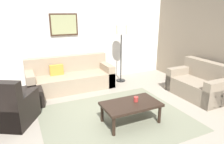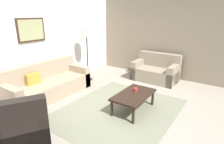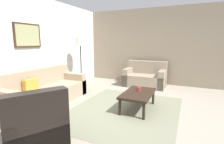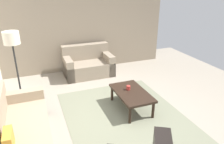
# 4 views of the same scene
# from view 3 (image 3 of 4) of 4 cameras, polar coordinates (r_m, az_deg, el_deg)

# --- Properties ---
(ground_plane) EXTENTS (8.00, 8.00, 0.00)m
(ground_plane) POSITION_cam_3_polar(r_m,az_deg,el_deg) (4.06, 4.17, -12.68)
(ground_plane) COLOR gray
(rear_partition) EXTENTS (6.00, 0.12, 2.80)m
(rear_partition) POSITION_cam_3_polar(r_m,az_deg,el_deg) (5.24, -23.56, 7.40)
(rear_partition) COLOR silver
(rear_partition) RESTS_ON ground_plane
(stone_feature_panel) EXTENTS (0.12, 5.20, 2.80)m
(stone_feature_panel) POSITION_cam_3_polar(r_m,az_deg,el_deg) (6.65, 13.47, 8.34)
(stone_feature_panel) COLOR gray
(stone_feature_panel) RESTS_ON ground_plane
(area_rug) EXTENTS (2.86, 2.38, 0.01)m
(area_rug) POSITION_cam_3_polar(r_m,az_deg,el_deg) (4.06, 4.17, -12.62)
(area_rug) COLOR slate
(area_rug) RESTS_ON ground_plane
(couch_main) EXTENTS (2.29, 0.93, 0.88)m
(couch_main) POSITION_cam_3_polar(r_m,az_deg,el_deg) (4.77, -22.05, -6.16)
(couch_main) COLOR gray
(couch_main) RESTS_ON ground_plane
(couch_loveseat) EXTENTS (0.87, 1.42, 0.88)m
(couch_loveseat) POSITION_cam_3_polar(r_m,az_deg,el_deg) (6.27, 11.12, -1.83)
(couch_loveseat) COLOR gray
(couch_loveseat) RESTS_ON ground_plane
(armchair_leather) EXTENTS (1.09, 1.09, 0.95)m
(armchair_leather) POSITION_cam_3_polar(r_m,az_deg,el_deg) (2.80, -24.38, -17.60)
(armchair_leather) COLOR black
(armchair_leather) RESTS_ON ground_plane
(ottoman) EXTENTS (0.56, 0.56, 0.40)m
(ottoman) POSITION_cam_3_polar(r_m,az_deg,el_deg) (3.60, -26.88, -13.43)
(ottoman) COLOR black
(ottoman) RESTS_ON ground_plane
(coffee_table) EXTENTS (1.10, 0.64, 0.41)m
(coffee_table) POSITION_cam_3_polar(r_m,az_deg,el_deg) (4.04, 8.78, -7.47)
(coffee_table) COLOR black
(coffee_table) RESTS_ON ground_plane
(cup) EXTENTS (0.09, 0.09, 0.10)m
(cup) POSITION_cam_3_polar(r_m,az_deg,el_deg) (4.13, 9.01, -5.66)
(cup) COLOR #B2332D
(cup) RESTS_ON coffee_table
(lamp_standing) EXTENTS (0.32, 0.32, 1.71)m
(lamp_standing) POSITION_cam_3_polar(r_m,az_deg,el_deg) (5.71, -10.54, 8.30)
(lamp_standing) COLOR black
(lamp_standing) RESTS_ON ground_plane
(framed_artwork) EXTENTS (0.77, 0.04, 0.61)m
(framed_artwork) POSITION_cam_3_polar(r_m,az_deg,el_deg) (4.93, -26.43, 10.92)
(framed_artwork) COLOR #382316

